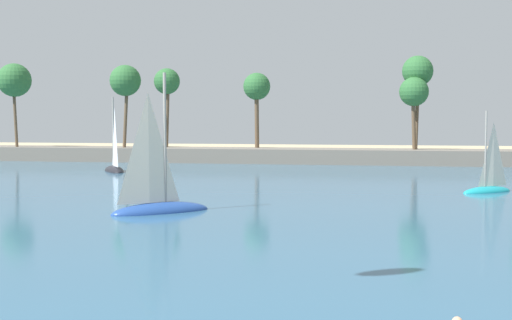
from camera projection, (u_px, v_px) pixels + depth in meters
name	position (u px, v px, depth m)	size (l,w,h in m)	color
sea	(334.00, 173.00, 67.40)	(220.00, 106.68, 0.06)	#33607F
palm_headland	(332.00, 133.00, 80.51)	(93.47, 6.66, 12.86)	slate
sailboat_near_shore	(114.00, 164.00, 68.70)	(4.36, 5.67, 8.14)	black
sailboat_mid_bay	(158.00, 199.00, 38.99)	(5.72, 5.22, 8.66)	#234793
sailboat_toward_headland	(488.00, 184.00, 49.59)	(4.36, 3.68, 6.42)	teal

